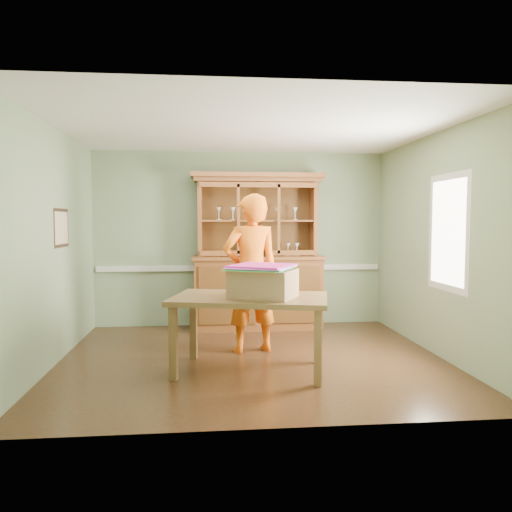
{
  "coord_description": "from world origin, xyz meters",
  "views": [
    {
      "loc": [
        -0.53,
        -5.78,
        1.63
      ],
      "look_at": [
        0.08,
        0.4,
        1.19
      ],
      "focal_mm": 35.0,
      "sensor_mm": 36.0,
      "label": 1
    }
  ],
  "objects": [
    {
      "name": "wall_front",
      "position": [
        0.0,
        -2.0,
        1.35
      ],
      "size": [
        4.5,
        0.0,
        4.5
      ],
      "primitive_type": "plane",
      "rotation": [
        -1.57,
        0.0,
        0.0
      ],
      "color": "gray",
      "rests_on": "floor"
    },
    {
      "name": "ceiling",
      "position": [
        0.0,
        0.0,
        2.7
      ],
      "size": [
        4.5,
        4.5,
        0.0
      ],
      "primitive_type": "plane",
      "rotation": [
        3.14,
        0.0,
        0.0
      ],
      "color": "white",
      "rests_on": "wall_back"
    },
    {
      "name": "floor",
      "position": [
        0.0,
        0.0,
        0.0
      ],
      "size": [
        4.5,
        4.5,
        0.0
      ],
      "primitive_type": "plane",
      "color": "#422815",
      "rests_on": "ground"
    },
    {
      "name": "dining_table",
      "position": [
        -0.07,
        -0.48,
        0.73
      ],
      "size": [
        1.83,
        1.34,
        0.82
      ],
      "rotation": [
        0.0,
        0.0,
        -0.23
      ],
      "color": "brown",
      "rests_on": "floor"
    },
    {
      "name": "cardboard_box",
      "position": [
        0.07,
        -0.57,
        0.97
      ],
      "size": [
        0.8,
        0.74,
        0.3
      ],
      "primitive_type": "cube",
      "rotation": [
        0.0,
        0.0,
        -0.46
      ],
      "color": "#9E7951",
      "rests_on": "dining_table"
    },
    {
      "name": "china_hutch",
      "position": [
        0.24,
        1.73,
        0.82
      ],
      "size": [
        2.0,
        0.66,
        2.35
      ],
      "color": "brown",
      "rests_on": "floor"
    },
    {
      "name": "wall_right",
      "position": [
        2.25,
        0.0,
        1.35
      ],
      "size": [
        0.0,
        4.0,
        4.0
      ],
      "primitive_type": "plane",
      "rotation": [
        1.57,
        0.0,
        -1.57
      ],
      "color": "gray",
      "rests_on": "floor"
    },
    {
      "name": "wall_left",
      "position": [
        -2.25,
        0.0,
        1.35
      ],
      "size": [
        0.0,
        4.0,
        4.0
      ],
      "primitive_type": "plane",
      "rotation": [
        1.57,
        0.0,
        1.57
      ],
      "color": "gray",
      "rests_on": "floor"
    },
    {
      "name": "chair_rail",
      "position": [
        0.0,
        1.98,
        0.9
      ],
      "size": [
        4.41,
        0.05,
        0.08
      ],
      "primitive_type": "cube",
      "color": "silver",
      "rests_on": "wall_back"
    },
    {
      "name": "kite_stack",
      "position": [
        0.03,
        -0.6,
        1.15
      ],
      "size": [
        0.79,
        0.79,
        0.05
      ],
      "rotation": [
        0.0,
        0.0,
        1.13
      ],
      "color": "gold",
      "rests_on": "cardboard_box"
    },
    {
      "name": "framed_map",
      "position": [
        -2.23,
        0.3,
        1.55
      ],
      "size": [
        0.03,
        0.6,
        0.46
      ],
      "color": "#311E13",
      "rests_on": "wall_left"
    },
    {
      "name": "window_panel",
      "position": [
        2.23,
        -0.3,
        1.5
      ],
      "size": [
        0.03,
        0.96,
        1.36
      ],
      "color": "silver",
      "rests_on": "wall_right"
    },
    {
      "name": "person",
      "position": [
        0.02,
        0.35,
        0.98
      ],
      "size": [
        0.8,
        0.61,
        1.96
      ],
      "primitive_type": "imported",
      "rotation": [
        0.0,
        0.0,
        3.35
      ],
      "color": "orange",
      "rests_on": "floor"
    },
    {
      "name": "wall_back",
      "position": [
        0.0,
        2.0,
        1.35
      ],
      "size": [
        4.5,
        0.0,
        4.5
      ],
      "primitive_type": "plane",
      "rotation": [
        1.57,
        0.0,
        0.0
      ],
      "color": "gray",
      "rests_on": "floor"
    }
  ]
}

